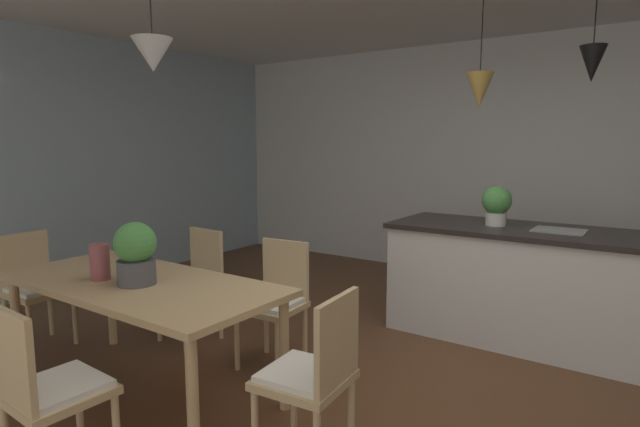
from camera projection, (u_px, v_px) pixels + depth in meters
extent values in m
cube|color=brown|center=(408.00, 410.00, 3.01)|extent=(10.00, 8.40, 0.04)
cube|color=silver|center=(540.00, 162.00, 5.47)|extent=(10.00, 0.12, 2.70)
cube|color=#9EB7C6|center=(42.00, 164.00, 5.11)|extent=(0.06, 8.40, 2.70)
cube|color=tan|center=(139.00, 284.00, 3.10)|extent=(1.88, 0.85, 0.04)
cylinder|color=tan|center=(111.00, 300.00, 3.92)|extent=(0.06, 0.06, 0.70)
cylinder|color=tan|center=(284.00, 352.00, 2.95)|extent=(0.06, 0.06, 0.70)
cylinder|color=tan|center=(17.00, 326.00, 3.36)|extent=(0.06, 0.06, 0.70)
cylinder|color=tan|center=(193.00, 401.00, 2.39)|extent=(0.06, 0.06, 0.70)
cube|color=tan|center=(271.00, 307.00, 3.51)|extent=(0.43, 0.43, 0.04)
cube|color=white|center=(271.00, 302.00, 3.50)|extent=(0.39, 0.39, 0.03)
cube|color=tan|center=(285.00, 269.00, 3.63)|extent=(0.38, 0.06, 0.42)
cylinder|color=tan|center=(278.00, 351.00, 3.31)|extent=(0.04, 0.04, 0.41)
cylinder|color=tan|center=(237.00, 341.00, 3.48)|extent=(0.04, 0.04, 0.41)
cylinder|color=tan|center=(305.00, 335.00, 3.60)|extent=(0.04, 0.04, 0.41)
cylinder|color=tan|center=(266.00, 326.00, 3.77)|extent=(0.04, 0.04, 0.41)
cube|color=tan|center=(189.00, 287.00, 3.98)|extent=(0.43, 0.43, 0.04)
cube|color=white|center=(189.00, 283.00, 3.98)|extent=(0.38, 0.38, 0.03)
cube|color=tan|center=(206.00, 255.00, 4.09)|extent=(0.38, 0.06, 0.42)
cylinder|color=tan|center=(185.00, 325.00, 3.78)|extent=(0.04, 0.04, 0.41)
cylinder|color=tan|center=(159.00, 316.00, 3.99)|extent=(0.04, 0.04, 0.41)
cylinder|color=tan|center=(221.00, 314.00, 4.04)|extent=(0.04, 0.04, 0.41)
cylinder|color=tan|center=(194.00, 305.00, 4.25)|extent=(0.04, 0.04, 0.41)
cube|color=tan|center=(39.00, 292.00, 3.85)|extent=(0.41, 0.41, 0.04)
cube|color=white|center=(38.00, 288.00, 3.85)|extent=(0.37, 0.37, 0.03)
cube|color=tan|center=(24.00, 260.00, 3.92)|extent=(0.04, 0.38, 0.42)
cylinder|color=tan|center=(75.00, 318.00, 3.93)|extent=(0.04, 0.04, 0.41)
cylinder|color=tan|center=(30.00, 332.00, 3.65)|extent=(0.04, 0.04, 0.41)
cylinder|color=tan|center=(51.00, 310.00, 4.12)|extent=(0.04, 0.04, 0.41)
cylinder|color=tan|center=(6.00, 323.00, 3.83)|extent=(0.04, 0.04, 0.41)
cube|color=tan|center=(304.00, 380.00, 2.43)|extent=(0.43, 0.43, 0.04)
cube|color=white|center=(304.00, 373.00, 2.42)|extent=(0.39, 0.39, 0.03)
cube|color=tan|center=(337.00, 341.00, 2.31)|extent=(0.06, 0.38, 0.42)
cylinder|color=tan|center=(294.00, 399.00, 2.69)|extent=(0.04, 0.04, 0.41)
cylinder|color=tan|center=(351.00, 416.00, 2.52)|extent=(0.04, 0.04, 0.41)
cube|color=tan|center=(59.00, 393.00, 2.30)|extent=(0.42, 0.42, 0.04)
cube|color=white|center=(58.00, 386.00, 2.29)|extent=(0.37, 0.37, 0.03)
cube|color=tan|center=(11.00, 359.00, 2.12)|extent=(0.38, 0.05, 0.42)
cylinder|color=tan|center=(80.00, 412.00, 2.56)|extent=(0.04, 0.04, 0.41)
cylinder|color=tan|center=(1.00, 370.00, 3.04)|extent=(0.04, 0.04, 0.41)
cylinder|color=tan|center=(28.00, 386.00, 2.84)|extent=(0.04, 0.04, 0.41)
cube|color=silver|center=(521.00, 285.00, 4.00)|extent=(1.97, 0.77, 0.88)
cube|color=black|center=(524.00, 231.00, 3.94)|extent=(2.03, 0.83, 0.04)
cube|color=gray|center=(559.00, 231.00, 3.80)|extent=(0.36, 0.30, 0.01)
cone|color=#B7B7B7|center=(153.00, 55.00, 2.91)|extent=(0.23, 0.23, 0.19)
cylinder|color=black|center=(482.00, 33.00, 3.95)|extent=(0.01, 0.01, 0.59)
cone|color=olive|center=(480.00, 90.00, 4.01)|extent=(0.21, 0.21, 0.27)
cylinder|color=black|center=(596.00, 10.00, 3.50)|extent=(0.01, 0.01, 0.47)
cone|color=black|center=(592.00, 64.00, 3.55)|extent=(0.18, 0.18, 0.25)
cylinder|color=beige|center=(496.00, 219.00, 4.05)|extent=(0.16, 0.16, 0.10)
sphere|color=#478C42|center=(497.00, 200.00, 4.03)|extent=(0.23, 0.23, 0.23)
cylinder|color=#4C4C51|center=(137.00, 272.00, 3.01)|extent=(0.22, 0.22, 0.15)
sphere|color=#478C42|center=(135.00, 243.00, 2.98)|extent=(0.25, 0.25, 0.25)
cylinder|color=#994C51|center=(100.00, 262.00, 3.10)|extent=(0.12, 0.12, 0.22)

